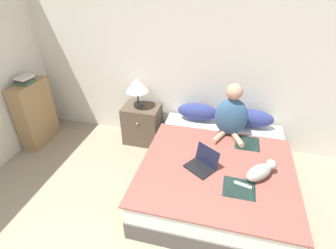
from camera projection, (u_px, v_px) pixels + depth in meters
name	position (u px, v px, depth m)	size (l,w,h in m)	color
wall_back	(191.00, 59.00, 3.58)	(5.73, 0.05, 2.55)	beige
bed	(216.00, 173.00, 3.17)	(1.69, 1.91, 0.46)	#4C4742
pillow_near	(198.00, 112.00, 3.74)	(0.59, 0.23, 0.25)	navy
pillow_far	(251.00, 118.00, 3.58)	(0.59, 0.23, 0.25)	navy
person_sitting	(231.00, 115.00, 3.31)	(0.41, 0.41, 0.71)	#33567A
cat_tabby	(261.00, 171.00, 2.73)	(0.43, 0.38, 0.17)	#A8A399
laptop_open	(202.00, 164.00, 2.89)	(0.39, 0.38, 0.22)	black
nightstand	(142.00, 124.00, 4.00)	(0.54, 0.43, 0.60)	brown
table_lamp	(137.00, 86.00, 3.68)	(0.32, 0.32, 0.44)	#38383D
bookshelf	(35.00, 113.00, 3.92)	(0.24, 0.61, 0.96)	#99754C
book_stack_top	(25.00, 80.00, 3.64)	(0.20, 0.25, 0.10)	#3D7A51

